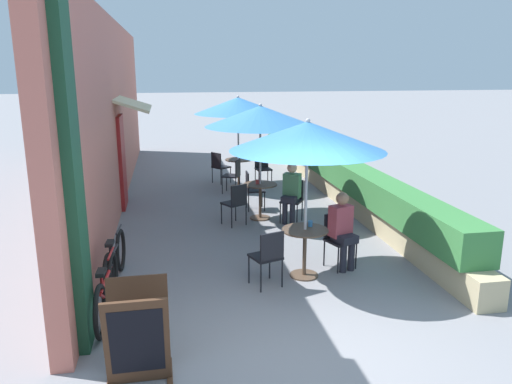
% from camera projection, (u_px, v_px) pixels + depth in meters
% --- Properties ---
extents(ground_plane, '(120.00, 120.00, 0.00)m').
position_uv_depth(ground_plane, '(296.00, 350.00, 5.70)').
color(ground_plane, gray).
extents(cafe_facade_wall, '(0.98, 14.69, 4.20)m').
position_uv_depth(cafe_facade_wall, '(115.00, 114.00, 11.64)').
color(cafe_facade_wall, '#C66B5B').
rests_on(cafe_facade_wall, ground_plane).
extents(planter_hedge, '(0.60, 13.69, 1.01)m').
position_uv_depth(planter_hedge, '(329.00, 170.00, 12.95)').
color(planter_hedge, tan).
rests_on(planter_hedge, ground_plane).
extents(patio_table_near, '(0.71, 0.71, 0.76)m').
position_uv_depth(patio_table_near, '(305.00, 244.00, 7.61)').
color(patio_table_near, brown).
rests_on(patio_table_near, ground_plane).
extents(patio_umbrella_near, '(2.28, 2.28, 2.43)m').
position_uv_depth(patio_umbrella_near, '(307.00, 136.00, 7.20)').
color(patio_umbrella_near, '#B7B7BC').
rests_on(patio_umbrella_near, ground_plane).
extents(cafe_chair_near_left, '(0.51, 0.51, 0.87)m').
position_uv_depth(cafe_chair_near_left, '(268.00, 254.00, 7.21)').
color(cafe_chair_near_left, black).
rests_on(cafe_chair_near_left, ground_plane).
extents(cafe_chair_near_right, '(0.51, 0.51, 0.87)m').
position_uv_depth(cafe_chair_near_right, '(338.00, 236.00, 8.00)').
color(cafe_chair_near_right, black).
rests_on(cafe_chair_near_right, ground_plane).
extents(seated_patron_near_right, '(0.43, 0.48, 1.25)m').
position_uv_depth(seated_patron_near_right, '(343.00, 227.00, 7.87)').
color(seated_patron_near_right, '#23232D').
rests_on(seated_patron_near_right, ground_plane).
extents(coffee_cup_near, '(0.07, 0.07, 0.09)m').
position_uv_depth(coffee_cup_near, '(310.00, 224.00, 7.68)').
color(coffee_cup_near, teal).
rests_on(coffee_cup_near, patio_table_near).
extents(patio_table_mid, '(0.71, 0.71, 0.76)m').
position_uv_depth(patio_table_mid, '(260.00, 195.00, 10.54)').
color(patio_table_mid, brown).
rests_on(patio_table_mid, ground_plane).
extents(patio_umbrella_mid, '(2.28, 2.28, 2.43)m').
position_uv_depth(patio_umbrella_mid, '(260.00, 116.00, 10.14)').
color(patio_umbrella_mid, '#B7B7BC').
rests_on(patio_umbrella_mid, ground_plane).
extents(cafe_chair_mid_left, '(0.41, 0.41, 0.87)m').
position_uv_depth(cafe_chair_mid_left, '(252.00, 187.00, 11.20)').
color(cafe_chair_mid_left, black).
rests_on(cafe_chair_mid_left, ground_plane).
extents(cafe_chair_mid_right, '(0.54, 0.54, 0.87)m').
position_uv_depth(cafe_chair_mid_right, '(236.00, 201.00, 10.07)').
color(cafe_chair_mid_right, black).
rests_on(cafe_chair_mid_right, ground_plane).
extents(cafe_chair_mid_back, '(0.55, 0.55, 0.87)m').
position_uv_depth(cafe_chair_mid_back, '(293.00, 197.00, 10.36)').
color(cafe_chair_mid_back, black).
rests_on(cafe_chair_mid_back, ground_plane).
extents(seated_patron_mid_back, '(0.48, 0.51, 1.25)m').
position_uv_depth(seated_patron_mid_back, '(291.00, 190.00, 10.22)').
color(seated_patron_mid_back, '#23232D').
rests_on(seated_patron_mid_back, ground_plane).
extents(coffee_cup_mid, '(0.07, 0.07, 0.09)m').
position_uv_depth(coffee_cup_mid, '(257.00, 182.00, 10.47)').
color(coffee_cup_mid, '#B73D3D').
rests_on(coffee_cup_mid, patio_table_mid).
extents(patio_table_far, '(0.71, 0.71, 0.76)m').
position_uv_depth(patio_table_far, '(239.00, 168.00, 13.34)').
color(patio_table_far, brown).
rests_on(patio_table_far, ground_plane).
extents(patio_umbrella_far, '(2.28, 2.28, 2.43)m').
position_uv_depth(patio_umbrella_far, '(238.00, 106.00, 12.94)').
color(patio_umbrella_far, '#B7B7BC').
rests_on(patio_umbrella_far, ground_plane).
extents(cafe_chair_far_left, '(0.44, 0.44, 0.87)m').
position_uv_depth(cafe_chair_far_left, '(263.00, 166.00, 13.60)').
color(cafe_chair_far_left, black).
rests_on(cafe_chair_far_left, ground_plane).
extents(cafe_chair_far_right, '(0.56, 0.56, 0.87)m').
position_uv_depth(cafe_chair_far_right, '(219.00, 165.00, 13.76)').
color(cafe_chair_far_right, black).
rests_on(cafe_chair_far_right, ground_plane).
extents(cafe_chair_far_back, '(0.53, 0.53, 0.87)m').
position_uv_depth(cafe_chair_far_back, '(234.00, 173.00, 12.67)').
color(cafe_chair_far_back, black).
rests_on(cafe_chair_far_back, ground_plane).
extents(coffee_cup_far, '(0.07, 0.07, 0.09)m').
position_uv_depth(coffee_cup_far, '(238.00, 158.00, 13.16)').
color(coffee_cup_far, white).
rests_on(coffee_cup_far, patio_table_far).
extents(bicycle_leaning, '(0.13, 1.72, 0.76)m').
position_uv_depth(bicycle_leaning, '(107.00, 292.00, 6.39)').
color(bicycle_leaning, black).
rests_on(bicycle_leaning, ground_plane).
extents(bicycle_second, '(0.18, 1.72, 0.76)m').
position_uv_depth(bicycle_second, '(115.00, 261.00, 7.37)').
color(bicycle_second, black).
rests_on(bicycle_second, ground_plane).
extents(menu_board, '(0.67, 0.64, 1.00)m').
position_uv_depth(menu_board, '(138.00, 333.00, 5.11)').
color(menu_board, '#422819').
rests_on(menu_board, ground_plane).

